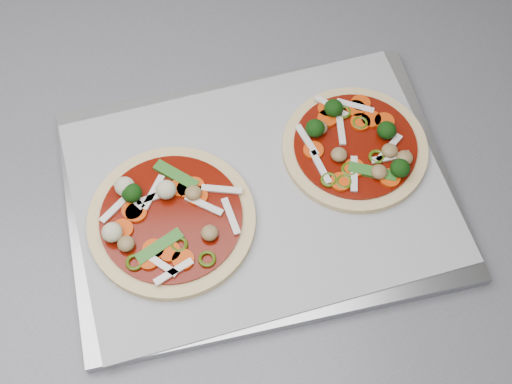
{
  "coord_description": "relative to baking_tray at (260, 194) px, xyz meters",
  "views": [
    {
      "loc": [
        0.08,
        0.85,
        1.66
      ],
      "look_at": [
        0.09,
        1.25,
        0.93
      ],
      "focal_mm": 50.0,
      "sensor_mm": 36.0,
      "label": 1
    }
  ],
  "objects": [
    {
      "name": "pizza_left",
      "position": [
        -0.11,
        -0.04,
        0.02
      ],
      "size": [
        0.21,
        0.21,
        0.03
      ],
      "rotation": [
        0.0,
        0.0,
        -0.07
      ],
      "color": "#CDBC7C",
      "rests_on": "parchment"
    },
    {
      "name": "parchment",
      "position": [
        0.0,
        0.0,
        0.01
      ],
      "size": [
        0.5,
        0.42,
        0.0
      ],
      "primitive_type": "cube",
      "rotation": [
        0.0,
        0.0,
        0.25
      ],
      "color": "#A5A5AA",
      "rests_on": "baking_tray"
    },
    {
      "name": "countertop",
      "position": [
        -0.1,
        0.04,
        -0.03
      ],
      "size": [
        3.6,
        0.6,
        0.04
      ],
      "primitive_type": "cube",
      "color": "slate",
      "rests_on": "base_cabinet"
    },
    {
      "name": "pizza_right",
      "position": [
        0.12,
        0.05,
        0.02
      ],
      "size": [
        0.22,
        0.22,
        0.03
      ],
      "rotation": [
        0.0,
        0.0,
        0.27
      ],
      "color": "#CDBC7C",
      "rests_on": "parchment"
    },
    {
      "name": "baking_tray",
      "position": [
        0.0,
        0.0,
        0.0
      ],
      "size": [
        0.51,
        0.42,
        0.01
      ],
      "primitive_type": "cube",
      "rotation": [
        0.0,
        0.0,
        0.19
      ],
      "color": "#9A9AA0",
      "rests_on": "countertop"
    },
    {
      "name": "base_cabinet",
      "position": [
        -0.1,
        0.04,
        -0.48
      ],
      "size": [
        3.6,
        0.6,
        0.86
      ],
      "primitive_type": "cube",
      "color": "silver",
      "rests_on": "ground"
    }
  ]
}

